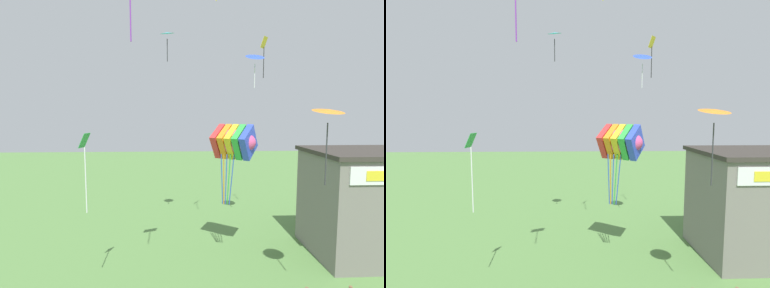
{
  "view_description": "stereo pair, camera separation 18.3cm",
  "coord_description": "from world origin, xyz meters",
  "views": [
    {
      "loc": [
        -0.64,
        -4.62,
        8.23
      ],
      "look_at": [
        0.0,
        8.61,
        6.88
      ],
      "focal_mm": 28.0,
      "sensor_mm": 36.0,
      "label": 1
    },
    {
      "loc": [
        -0.45,
        -4.62,
        8.23
      ],
      "look_at": [
        0.0,
        8.61,
        6.88
      ],
      "focal_mm": 28.0,
      "sensor_mm": 36.0,
      "label": 2
    }
  ],
  "objects": [
    {
      "name": "kite_blue_delta",
      "position": [
        4.28,
        14.54,
        11.81
      ],
      "size": [
        1.25,
        1.19,
        2.27
      ],
      "color": "blue"
    },
    {
      "name": "kite_green_diamond",
      "position": [
        -4.66,
        8.42,
        6.2
      ],
      "size": [
        0.44,
        0.57,
        3.53
      ],
      "color": "green"
    },
    {
      "name": "kite_orange_delta",
      "position": [
        5.13,
        6.63,
        8.27
      ],
      "size": [
        1.37,
        1.37,
        3.08
      ],
      "color": "orange"
    },
    {
      "name": "kite_yellow_diamond",
      "position": [
        5.37,
        16.39,
        12.62
      ],
      "size": [
        0.6,
        0.63,
        2.8
      ],
      "color": "yellow"
    },
    {
      "name": "kite_cyan_delta",
      "position": [
        -1.26,
        14.65,
        13.16
      ],
      "size": [
        1.15,
        1.15,
        1.86
      ],
      "color": "#2DB2C6"
    },
    {
      "name": "kite_rainbow_parafoil",
      "position": [
        2.46,
        11.68,
        6.67
      ],
      "size": [
        3.15,
        3.01,
        4.5
      ],
      "color": "#E54C8C"
    },
    {
      "name": "seaside_building",
      "position": [
        10.4,
        11.83,
        3.09
      ],
      "size": [
        6.66,
        5.41,
        6.15
      ],
      "color": "slate",
      "rests_on": "ground_plane"
    }
  ]
}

